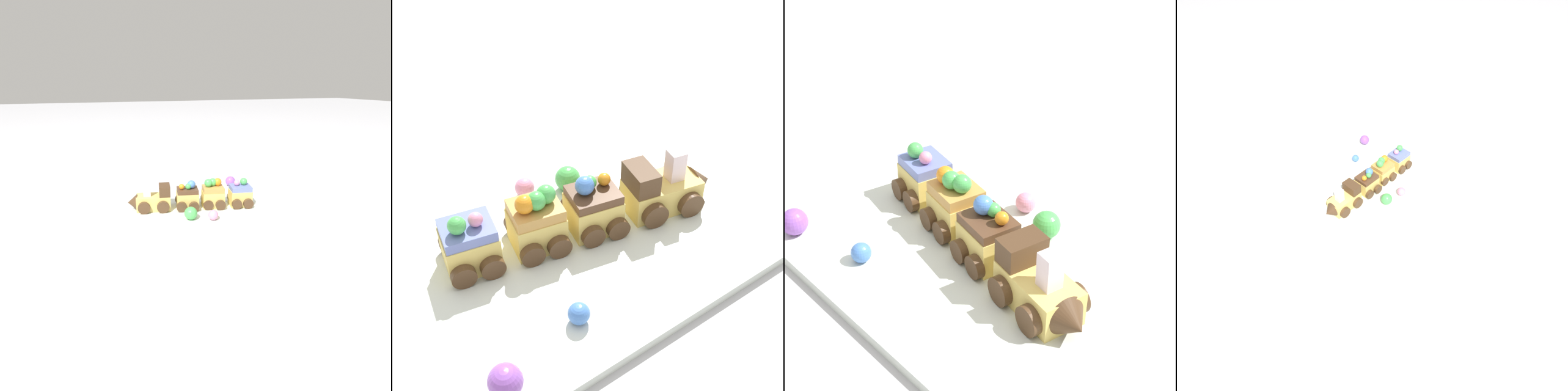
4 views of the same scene
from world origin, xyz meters
TOP-DOWN VIEW (x-y plane):
  - ground_plane at (0.00, 0.00)m, footprint 10.00×10.00m
  - display_board at (0.00, 0.00)m, footprint 0.82×0.39m
  - cake_train_locomotive at (0.09, -0.05)m, footprint 0.12×0.08m
  - cake_car_chocolate at (0.00, -0.03)m, footprint 0.07×0.08m
  - cake_car_caramel at (-0.07, -0.02)m, footprint 0.07×0.08m
  - cake_car_blueberry at (-0.14, -0.01)m, footprint 0.07×0.08m
  - gumball_blue at (-0.09, -0.14)m, footprint 0.02×0.02m
  - gumball_green at (0.02, 0.04)m, footprint 0.03×0.03m
  - gumball_pink at (-0.04, 0.06)m, footprint 0.02×0.02m
  - gumball_purple at (-0.18, -0.16)m, footprint 0.03×0.03m

SIDE VIEW (x-z plane):
  - ground_plane at x=0.00m, z-range 0.00..0.00m
  - display_board at x=0.00m, z-range 0.00..0.01m
  - gumball_blue at x=-0.09m, z-range 0.01..0.03m
  - gumball_pink at x=-0.04m, z-range 0.01..0.04m
  - gumball_purple at x=-0.18m, z-range 0.01..0.04m
  - gumball_green at x=0.02m, z-range 0.01..0.04m
  - cake_train_locomotive at x=0.09m, z-range 0.00..0.07m
  - cake_car_blueberry at x=-0.14m, z-range 0.00..0.08m
  - cake_car_chocolate at x=0.00m, z-range 0.00..0.08m
  - cake_car_caramel at x=-0.07m, z-range 0.00..0.08m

